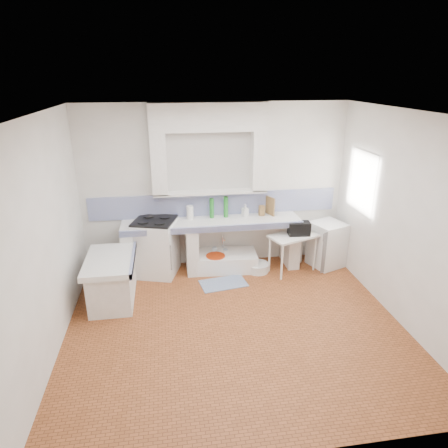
{
  "coord_description": "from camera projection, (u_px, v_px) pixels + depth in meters",
  "views": [
    {
      "loc": [
        -0.83,
        -4.45,
        3.21
      ],
      "look_at": [
        0.0,
        1.0,
        1.1
      ],
      "focal_mm": 31.57,
      "sensor_mm": 36.0,
      "label": 1
    }
  ],
  "objects": [
    {
      "name": "wall_right",
      "position": [
        404.0,
        220.0,
        5.19
      ],
      "size": [
        0.0,
        4.5,
        4.5
      ],
      "primitive_type": "plane",
      "rotation": [
        1.57,
        0.0,
        -1.57
      ],
      "color": "white",
      "rests_on": "ground"
    },
    {
      "name": "bucket_red",
      "position": [
        216.0,
        264.0,
        6.78
      ],
      "size": [
        0.34,
        0.34,
        0.31
      ],
      "primitive_type": "cylinder",
      "rotation": [
        0.0,
        0.0,
        0.05
      ],
      "color": "#B32F0A",
      "rests_on": "ground"
    },
    {
      "name": "fridge",
      "position": [
        327.0,
        244.0,
        6.94
      ],
      "size": [
        0.67,
        0.67,
        0.8
      ],
      "primitive_type": "cube",
      "rotation": [
        0.0,
        0.0,
        0.37
      ],
      "color": "white",
      "rests_on": "ground"
    },
    {
      "name": "counter_pier_right",
      "position": [
        290.0,
        242.0,
        6.98
      ],
      "size": [
        0.2,
        0.55,
        0.82
      ],
      "primitive_type": "cube",
      "color": "white",
      "rests_on": "ground"
    },
    {
      "name": "lace_valance",
      "position": [
        367.0,
        159.0,
        6.1
      ],
      "size": [
        0.01,
        0.84,
        0.24
      ],
      "primitive_type": "cube",
      "color": "white",
      "rests_on": "ground"
    },
    {
      "name": "water_bottle_a",
      "position": [
        214.0,
        256.0,
        7.02
      ],
      "size": [
        0.09,
        0.09,
        0.33
      ],
      "primitive_type": "cylinder",
      "rotation": [
        0.0,
        0.0,
        0.06
      ],
      "color": "silver",
      "rests_on": "ground"
    },
    {
      "name": "counter_lip",
      "position": [
        214.0,
        229.0,
        6.37
      ],
      "size": [
        3.0,
        0.04,
        0.1
      ],
      "primitive_type": "cube",
      "color": "navy",
      "rests_on": "ground"
    },
    {
      "name": "soap_bottle",
      "position": [
        245.0,
        210.0,
        6.8
      ],
      "size": [
        0.13,
        0.13,
        0.21
      ],
      "primitive_type": "imported",
      "rotation": [
        0.0,
        0.0,
        0.42
      ],
      "color": "white",
      "rests_on": "counter_slab"
    },
    {
      "name": "cutting_board",
      "position": [
        270.0,
        206.0,
        6.84
      ],
      "size": [
        0.11,
        0.23,
        0.32
      ],
      "primitive_type": "cube",
      "rotation": [
        0.0,
        0.0,
        0.39
      ],
      "color": "olive",
      "rests_on": "counter_slab"
    },
    {
      "name": "wall_left",
      "position": [
        45.0,
        241.0,
        4.56
      ],
      "size": [
        0.0,
        4.5,
        4.5
      ],
      "primitive_type": "plane",
      "rotation": [
        1.57,
        0.0,
        1.57
      ],
      "color": "white",
      "rests_on": "ground"
    },
    {
      "name": "black_bag",
      "position": [
        299.0,
        228.0,
        6.6
      ],
      "size": [
        0.38,
        0.24,
        0.23
      ],
      "primitive_type": "cube",
      "rotation": [
        0.0,
        0.0,
        -0.09
      ],
      "color": "black",
      "rests_on": "side_table"
    },
    {
      "name": "alcove_mass",
      "position": [
        209.0,
        117.0,
        6.17
      ],
      "size": [
        1.9,
        0.25,
        0.45
      ],
      "primitive_type": "cube",
      "color": "white",
      "rests_on": "ground"
    },
    {
      "name": "wall_back",
      "position": [
        215.0,
        187.0,
        6.72
      ],
      "size": [
        4.5,
        0.0,
        4.5
      ],
      "primitive_type": "plane",
      "rotation": [
        1.57,
        0.0,
        0.0
      ],
      "color": "white",
      "rests_on": "ground"
    },
    {
      "name": "peninsula_lip",
      "position": [
        133.0,
        259.0,
        5.78
      ],
      "size": [
        0.04,
        1.1,
        0.1
      ],
      "primitive_type": "cube",
      "color": "navy",
      "rests_on": "ground"
    },
    {
      "name": "bucket_blue",
      "position": [
        246.0,
        259.0,
        6.98
      ],
      "size": [
        0.35,
        0.35,
        0.27
      ],
      "primitive_type": "cylinder",
      "rotation": [
        0.0,
        0.0,
        -0.26
      ],
      "color": "blue",
      "rests_on": "ground"
    },
    {
      "name": "backsplash",
      "position": [
        215.0,
        204.0,
        6.82
      ],
      "size": [
        4.27,
        0.03,
        0.4
      ],
      "primitive_type": "cube",
      "color": "navy",
      "rests_on": "ground"
    },
    {
      "name": "basin_white",
      "position": [
        258.0,
        267.0,
        6.82
      ],
      "size": [
        0.5,
        0.5,
        0.15
      ],
      "primitive_type": "cylinder",
      "rotation": [
        0.0,
        0.0,
        0.42
      ],
      "color": "white",
      "rests_on": "ground"
    },
    {
      "name": "peninsula_base",
      "position": [
        112.0,
        282.0,
        5.86
      ],
      "size": [
        0.6,
        1.0,
        0.62
      ],
      "primitive_type": "cube",
      "color": "white",
      "rests_on": "ground"
    },
    {
      "name": "peninsula_top",
      "position": [
        110.0,
        261.0,
        5.73
      ],
      "size": [
        0.7,
        1.1,
        0.08
      ],
      "primitive_type": "cube",
      "color": "white",
      "rests_on": "ground"
    },
    {
      "name": "sink",
      "position": [
        225.0,
        261.0,
        6.9
      ],
      "size": [
        1.14,
        0.67,
        0.26
      ],
      "primitive_type": "cube",
      "rotation": [
        0.0,
        0.0,
        -0.07
      ],
      "color": "white",
      "rests_on": "ground"
    },
    {
      "name": "paper_towel",
      "position": [
        190.0,
        213.0,
        6.65
      ],
      "size": [
        0.15,
        0.15,
        0.23
      ],
      "primitive_type": "cylinder",
      "rotation": [
        0.0,
        0.0,
        0.43
      ],
      "color": "white",
      "rests_on": "counter_slab"
    },
    {
      "name": "bucket_orange",
      "position": [
        224.0,
        262.0,
        6.91
      ],
      "size": [
        0.3,
        0.3,
        0.24
      ],
      "primitive_type": "cylinder",
      "rotation": [
        0.0,
        0.0,
        0.18
      ],
      "color": "#F02300",
      "rests_on": "ground"
    },
    {
      "name": "window_frame",
      "position": [
        373.0,
        182.0,
        6.25
      ],
      "size": [
        0.35,
        0.86,
        1.06
      ],
      "primitive_type": "cube",
      "color": "#372011",
      "rests_on": "ground"
    },
    {
      "name": "green_bottle_a",
      "position": [
        212.0,
        208.0,
        6.69
      ],
      "size": [
        0.09,
        0.09,
        0.34
      ],
      "primitive_type": "cylinder",
      "rotation": [
        0.0,
        0.0,
        -0.29
      ],
      "color": "#217A27",
      "rests_on": "counter_slab"
    },
    {
      "name": "counter_pier_left",
      "position": [
        129.0,
        252.0,
        6.59
      ],
      "size": [
        0.2,
        0.55,
        0.82
      ],
      "primitive_type": "cube",
      "color": "white",
      "rests_on": "ground"
    },
    {
      "name": "wall_front",
      "position": [
        283.0,
        325.0,
        3.03
      ],
      "size": [
        4.5,
        0.0,
        4.5
      ],
      "primitive_type": "plane",
      "rotation": [
        -1.57,
        0.0,
        0.0
      ],
      "color": "white",
      "rests_on": "ground"
    },
    {
      "name": "knife_block",
      "position": [
        262.0,
        211.0,
        6.82
      ],
      "size": [
        0.11,
        0.09,
        0.18
      ],
      "primitive_type": "cube",
      "rotation": [
        0.0,
        0.0,
        0.29
      ],
      "color": "olive",
      "rests_on": "counter_slab"
    },
    {
      "name": "green_bottle_b",
      "position": [
        226.0,
        207.0,
        6.72
      ],
      "size": [
        0.08,
        0.08,
        0.36
      ],
      "primitive_type": "cylinder",
      "rotation": [
        0.0,
        0.0,
        -0.04
      ],
      "color": "#217A27",
      "rests_on": "counter_slab"
    },
    {
      "name": "water_bottle_b",
      "position": [
        225.0,
        257.0,
        7.01
      ],
      "size": [
        0.1,
        0.1,
        0.3
      ],
      "primitive_type": "cylinder",
      "rotation": [
        0.0,
        0.0,
        0.32
      ],
      "color": "silver",
      "rests_on": "ground"
    },
    {
      "name": "floor",
      "position": [
        235.0,
        325.0,
        5.38
      ],
      "size": [
        4.5,
        4.5,
        0.0
      ],
      "primitive_type": "plane",
      "color": "brown",
      "rests_on": "ground"
    },
    {
      "name": "ceiling",
      "position": [
        238.0,
        113.0,
        4.38
      ],
      "size": [
        4.5,
        4.5,
        0.0
      ],
      "primitive_type": "plane",
      "rotation": [
        3.14,
        0.0,
        0.0
      ],
      "color": "white",
      "rests_on": "ground"
    },
    {
      "name": "counter_slab",
      "position": [
        212.0,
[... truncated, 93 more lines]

